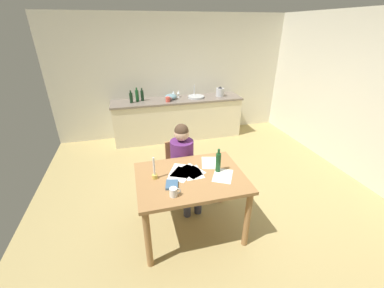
{
  "coord_description": "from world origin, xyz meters",
  "views": [
    {
      "loc": [
        -1.0,
        -2.85,
        2.35
      ],
      "look_at": [
        -0.23,
        0.11,
        0.85
      ],
      "focal_mm": 22.66,
      "sensor_mm": 36.0,
      "label": 1
    }
  ],
  "objects_px": {
    "candlestick": "(154,173)",
    "wine_bottle_on_table": "(218,162)",
    "dining_table": "(191,185)",
    "wine_glass_by_kettle": "(173,93)",
    "bottle_wine_red": "(142,95)",
    "coffee_mug": "(174,192)",
    "chair_at_table": "(181,167)",
    "teacup_on_counter": "(168,99)",
    "bottle_vinegar": "(137,96)",
    "person_seated": "(184,161)",
    "bottle_oil": "(131,98)",
    "sink_unit": "(196,97)",
    "book_magazine": "(172,185)",
    "wine_glass_near_sink": "(179,92)",
    "mixing_bowl": "(171,97)",
    "stovetop_kettle": "(220,92)"
  },
  "relations": [
    {
      "from": "candlestick",
      "to": "wine_bottle_on_table",
      "type": "relative_size",
      "value": 0.92
    },
    {
      "from": "dining_table",
      "to": "wine_glass_by_kettle",
      "type": "distance_m",
      "value": 3.02
    },
    {
      "from": "bottle_wine_red",
      "to": "candlestick",
      "type": "bearing_deg",
      "value": -91.74
    },
    {
      "from": "coffee_mug",
      "to": "wine_glass_by_kettle",
      "type": "relative_size",
      "value": 0.77
    },
    {
      "from": "chair_at_table",
      "to": "teacup_on_counter",
      "type": "relative_size",
      "value": 6.72
    },
    {
      "from": "chair_at_table",
      "to": "bottle_vinegar",
      "type": "height_order",
      "value": "bottle_vinegar"
    },
    {
      "from": "person_seated",
      "to": "bottle_oil",
      "type": "height_order",
      "value": "person_seated"
    },
    {
      "from": "sink_unit",
      "to": "wine_glass_by_kettle",
      "type": "xyz_separation_m",
      "value": [
        -0.48,
        0.15,
        0.09
      ]
    },
    {
      "from": "wine_bottle_on_table",
      "to": "teacup_on_counter",
      "type": "xyz_separation_m",
      "value": [
        -0.14,
        2.66,
        0.03
      ]
    },
    {
      "from": "dining_table",
      "to": "person_seated",
      "type": "height_order",
      "value": "person_seated"
    },
    {
      "from": "sink_unit",
      "to": "bottle_oil",
      "type": "xyz_separation_m",
      "value": [
        -1.4,
        -0.04,
        0.09
      ]
    },
    {
      "from": "coffee_mug",
      "to": "bottle_wine_red",
      "type": "distance_m",
      "value": 3.21
    },
    {
      "from": "person_seated",
      "to": "book_magazine",
      "type": "relative_size",
      "value": 7.26
    },
    {
      "from": "dining_table",
      "to": "candlestick",
      "type": "relative_size",
      "value": 4.6
    },
    {
      "from": "bottle_oil",
      "to": "candlestick",
      "type": "bearing_deg",
      "value": -86.91
    },
    {
      "from": "book_magazine",
      "to": "wine_glass_by_kettle",
      "type": "height_order",
      "value": "wine_glass_by_kettle"
    },
    {
      "from": "bottle_vinegar",
      "to": "wine_glass_near_sink",
      "type": "relative_size",
      "value": 1.87
    },
    {
      "from": "mixing_bowl",
      "to": "teacup_on_counter",
      "type": "relative_size",
      "value": 1.96
    },
    {
      "from": "coffee_mug",
      "to": "wine_bottle_on_table",
      "type": "xyz_separation_m",
      "value": [
        0.59,
        0.33,
        0.08
      ]
    },
    {
      "from": "book_magazine",
      "to": "chair_at_table",
      "type": "bearing_deg",
      "value": 85.11
    },
    {
      "from": "book_magazine",
      "to": "bottle_wine_red",
      "type": "xyz_separation_m",
      "value": [
        -0.07,
        3.03,
        0.2
      ]
    },
    {
      "from": "person_seated",
      "to": "coffee_mug",
      "type": "xyz_separation_m",
      "value": [
        -0.3,
        -0.86,
        0.17
      ]
    },
    {
      "from": "wine_glass_near_sink",
      "to": "wine_glass_by_kettle",
      "type": "distance_m",
      "value": 0.12
    },
    {
      "from": "dining_table",
      "to": "teacup_on_counter",
      "type": "bearing_deg",
      "value": 85.85
    },
    {
      "from": "coffee_mug",
      "to": "bottle_oil",
      "type": "height_order",
      "value": "bottle_oil"
    },
    {
      "from": "bottle_oil",
      "to": "stovetop_kettle",
      "type": "height_order",
      "value": "bottle_oil"
    },
    {
      "from": "stovetop_kettle",
      "to": "teacup_on_counter",
      "type": "bearing_deg",
      "value": -172.97
    },
    {
      "from": "coffee_mug",
      "to": "stovetop_kettle",
      "type": "xyz_separation_m",
      "value": [
        1.66,
        3.13,
        0.15
      ]
    },
    {
      "from": "coffee_mug",
      "to": "wine_bottle_on_table",
      "type": "relative_size",
      "value": 0.4
    },
    {
      "from": "wine_bottle_on_table",
      "to": "candlestick",
      "type": "bearing_deg",
      "value": 177.11
    },
    {
      "from": "bottle_vinegar",
      "to": "bottle_wine_red",
      "type": "relative_size",
      "value": 1.08
    },
    {
      "from": "chair_at_table",
      "to": "mixing_bowl",
      "type": "distance_m",
      "value": 2.22
    },
    {
      "from": "teacup_on_counter",
      "to": "dining_table",
      "type": "bearing_deg",
      "value": -94.15
    },
    {
      "from": "dining_table",
      "to": "book_magazine",
      "type": "relative_size",
      "value": 7.49
    },
    {
      "from": "wine_bottle_on_table",
      "to": "teacup_on_counter",
      "type": "height_order",
      "value": "wine_bottle_on_table"
    },
    {
      "from": "chair_at_table",
      "to": "stovetop_kettle",
      "type": "relative_size",
      "value": 3.97
    },
    {
      "from": "chair_at_table",
      "to": "teacup_on_counter",
      "type": "height_order",
      "value": "teacup_on_counter"
    },
    {
      "from": "wine_bottle_on_table",
      "to": "bottle_vinegar",
      "type": "relative_size",
      "value": 1.01
    },
    {
      "from": "bottle_oil",
      "to": "stovetop_kettle",
      "type": "xyz_separation_m",
      "value": [
        1.96,
        0.03,
        -0.01
      ]
    },
    {
      "from": "chair_at_table",
      "to": "candlestick",
      "type": "relative_size",
      "value": 3.26
    },
    {
      "from": "bottle_vinegar",
      "to": "mixing_bowl",
      "type": "height_order",
      "value": "bottle_vinegar"
    },
    {
      "from": "bottle_wine_red",
      "to": "stovetop_kettle",
      "type": "relative_size",
      "value": 1.21
    },
    {
      "from": "wine_bottle_on_table",
      "to": "sink_unit",
      "type": "distance_m",
      "value": 2.86
    },
    {
      "from": "sink_unit",
      "to": "mixing_bowl",
      "type": "relative_size",
      "value": 1.42
    },
    {
      "from": "candlestick",
      "to": "coffee_mug",
      "type": "bearing_deg",
      "value": -67.74
    },
    {
      "from": "wine_glass_near_sink",
      "to": "person_seated",
      "type": "bearing_deg",
      "value": -100.32
    },
    {
      "from": "bottle_oil",
      "to": "wine_glass_by_kettle",
      "type": "relative_size",
      "value": 1.67
    },
    {
      "from": "coffee_mug",
      "to": "teacup_on_counter",
      "type": "relative_size",
      "value": 0.91
    },
    {
      "from": "bottle_vinegar",
      "to": "dining_table",
      "type": "bearing_deg",
      "value": -81.67
    },
    {
      "from": "bottle_wine_red",
      "to": "wine_glass_near_sink",
      "type": "relative_size",
      "value": 1.73
    }
  ]
}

